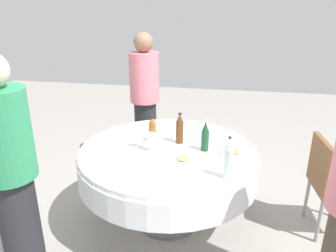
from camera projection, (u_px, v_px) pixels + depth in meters
The scene contains 16 objects.
ground_plane at pixel (168, 221), 3.05m from camera, with size 10.00×10.00×0.00m, color gray.
dining_table at pixel (168, 164), 2.83m from camera, with size 1.54×1.54×0.74m.
bottle_clear_mid at pixel (228, 159), 2.28m from camera, with size 0.07×0.07×0.32m.
bottle_amber_right at pixel (152, 130), 2.90m from camera, with size 0.07×0.07×0.24m.
bottle_dark_green_left at pixel (205, 137), 2.71m from camera, with size 0.07×0.07×0.27m.
bottle_brown_east at pixel (180, 129), 2.86m from camera, with size 0.07×0.07×0.28m.
wine_glass_east at pixel (151, 138), 2.71m from camera, with size 0.08×0.08×0.16m.
wine_glass_south at pixel (139, 137), 2.79m from camera, with size 0.06×0.06×0.13m.
plate_near at pixel (172, 127), 3.24m from camera, with size 0.21×0.21×0.02m.
plate_north at pixel (234, 153), 2.69m from camera, with size 0.25×0.25×0.04m.
plate_rear at pixel (183, 160), 2.56m from camera, with size 0.24×0.24×0.04m.
fork_right at pixel (169, 149), 2.78m from camera, with size 0.18×0.02×0.01m, color silver.
folded_napkin at pixel (121, 134), 3.07m from camera, with size 0.16×0.16×0.02m, color white.
person_right at pixel (145, 100), 3.79m from camera, with size 0.34×0.34×1.61m.
person_left at pixel (11, 177), 2.07m from camera, with size 0.34×0.34×1.66m.
chair_front at pixel (329, 179), 2.75m from camera, with size 0.43×0.43×0.87m.
Camera 1 is at (2.49, 0.45, 1.92)m, focal length 34.75 mm.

